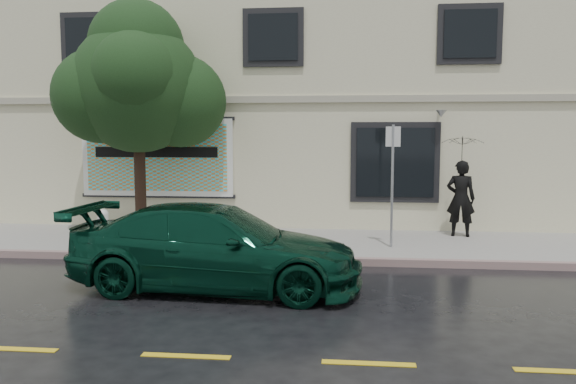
# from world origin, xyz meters

# --- Properties ---
(ground) EXTENTS (90.00, 90.00, 0.00)m
(ground) POSITION_xyz_m (0.00, 0.00, 0.00)
(ground) COLOR black
(ground) RESTS_ON ground
(sidewalk) EXTENTS (20.00, 3.50, 0.15)m
(sidewalk) POSITION_xyz_m (0.00, 3.25, 0.07)
(sidewalk) COLOR gray
(sidewalk) RESTS_ON ground
(curb) EXTENTS (20.00, 0.18, 0.16)m
(curb) POSITION_xyz_m (0.00, 1.50, 0.07)
(curb) COLOR slate
(curb) RESTS_ON ground
(road_marking) EXTENTS (19.00, 0.12, 0.01)m
(road_marking) POSITION_xyz_m (0.00, -3.50, 0.01)
(road_marking) COLOR gold
(road_marking) RESTS_ON ground
(building) EXTENTS (20.00, 8.12, 7.00)m
(building) POSITION_xyz_m (0.00, 9.00, 3.50)
(building) COLOR beige
(building) RESTS_ON ground
(billboard) EXTENTS (4.30, 0.16, 2.20)m
(billboard) POSITION_xyz_m (-3.20, 4.92, 2.05)
(billboard) COLOR white
(billboard) RESTS_ON ground
(car) EXTENTS (5.16, 2.52, 1.47)m
(car) POSITION_xyz_m (-0.31, -0.50, 0.73)
(car) COLOR #072F20
(car) RESTS_ON ground
(pedestrian) EXTENTS (0.77, 0.59, 1.89)m
(pedestrian) POSITION_xyz_m (4.77, 4.27, 1.10)
(pedestrian) COLOR black
(pedestrian) RESTS_ON sidewalk
(umbrella) EXTENTS (1.17, 1.17, 0.81)m
(umbrella) POSITION_xyz_m (4.77, 4.27, 2.45)
(umbrella) COLOR black
(umbrella) RESTS_ON pedestrian
(street_tree) EXTENTS (3.25, 3.25, 5.32)m
(street_tree) POSITION_xyz_m (-3.26, 3.80, 3.83)
(street_tree) COLOR #332116
(street_tree) RESTS_ON sidewalk
(fire_hydrant) EXTENTS (0.35, 0.33, 0.86)m
(fire_hydrant) POSITION_xyz_m (-3.49, 2.06, 0.57)
(fire_hydrant) COLOR silver
(fire_hydrant) RESTS_ON sidewalk
(sign_pole) EXTENTS (0.32, 0.16, 2.75)m
(sign_pole) POSITION_xyz_m (2.96, 2.72, 1.79)
(sign_pole) COLOR #92949A
(sign_pole) RESTS_ON sidewalk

